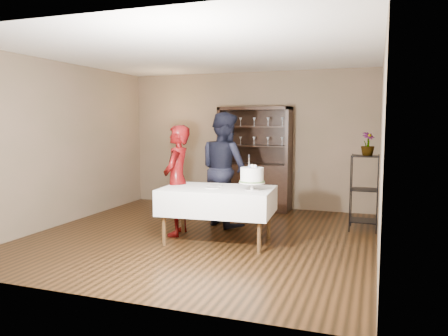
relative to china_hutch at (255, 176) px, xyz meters
The scene contains 14 objects.
floor 2.36m from the china_hutch, 95.08° to the right, with size 5.00×5.00×0.00m, color black.
ceiling 3.04m from the china_hutch, 95.08° to the right, with size 5.00×5.00×0.00m, color white.
back_wall 0.76m from the china_hutch, 128.88° to the left, with size 5.00×0.02×2.70m, color brown.
wall_left 3.58m from the china_hutch, 140.17° to the right, with size 0.02×5.00×2.70m, color brown.
wall_right 3.29m from the china_hutch, 44.39° to the right, with size 0.02×5.00×2.70m, color brown.
china_hutch is the anchor object (origin of this frame).
plant_etagere 2.33m from the china_hutch, 26.83° to the right, with size 0.42×0.42×1.20m.
cake_table 2.48m from the china_hutch, 86.81° to the right, with size 1.63×1.07×0.78m.
woman 2.37m from the china_hutch, 104.30° to the right, with size 0.61×0.40×1.67m, color #3D0505.
man 1.49m from the china_hutch, 94.45° to the right, with size 0.91×0.71×1.87m, color black.
cake 2.63m from the china_hutch, 75.45° to the right, with size 0.37×0.37×0.49m.
plate_near 2.53m from the china_hutch, 88.24° to the right, with size 0.20×0.20×0.01m, color silver.
plate_far 2.33m from the china_hutch, 88.54° to the right, with size 0.18×0.18×0.01m, color silver.
potted_plant 2.48m from the china_hutch, 27.51° to the right, with size 0.21×0.21×0.37m, color #4C7337.
Camera 1 is at (2.45, -5.96, 1.71)m, focal length 35.00 mm.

